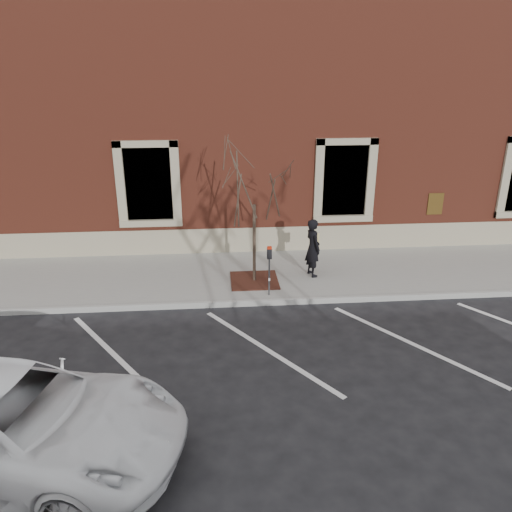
{
  "coord_description": "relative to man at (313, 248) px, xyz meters",
  "views": [
    {
      "loc": [
        -1.01,
        -11.46,
        5.72
      ],
      "look_at": [
        0.0,
        0.6,
        1.1
      ],
      "focal_mm": 35.0,
      "sensor_mm": 36.0,
      "label": 1
    }
  ],
  "objects": [
    {
      "name": "building_civic",
      "position": [
        -1.66,
        6.3,
        3.02
      ],
      "size": [
        40.0,
        8.62,
        8.0
      ],
      "color": "maroon",
      "rests_on": "ground"
    },
    {
      "name": "tree_grate",
      "position": [
        -1.66,
        -0.28,
        -0.81
      ],
      "size": [
        1.3,
        1.3,
        0.03
      ],
      "primitive_type": "cube",
      "color": "#451E16",
      "rests_on": "sidewalk_near"
    },
    {
      "name": "parking_meter",
      "position": [
        -1.36,
        -1.22,
        0.1
      ],
      "size": [
        0.12,
        0.09,
        1.34
      ],
      "rotation": [
        0.0,
        0.0,
        0.15
      ],
      "color": "#595B60",
      "rests_on": "sidewalk_near"
    },
    {
      "name": "man",
      "position": [
        0.0,
        0.0,
        0.0
      ],
      "size": [
        0.55,
        0.69,
        1.65
      ],
      "primitive_type": "imported",
      "rotation": [
        0.0,
        0.0,
        1.86
      ],
      "color": "black",
      "rests_on": "sidewalk_near"
    },
    {
      "name": "parking_stripes",
      "position": [
        -1.66,
        -3.64,
        -0.97
      ],
      "size": [
        28.0,
        4.4,
        0.01
      ],
      "primitive_type": null,
      "color": "silver",
      "rests_on": "ground"
    },
    {
      "name": "ground",
      "position": [
        -1.66,
        -1.44,
        -0.98
      ],
      "size": [
        120.0,
        120.0,
        0.0
      ],
      "primitive_type": "plane",
      "color": "#28282B",
      "rests_on": "ground"
    },
    {
      "name": "sapling",
      "position": [
        -1.66,
        -0.28,
        1.94
      ],
      "size": [
        2.38,
        2.38,
        3.96
      ],
      "color": "#3D2C25",
      "rests_on": "sidewalk_near"
    },
    {
      "name": "white_truck",
      "position": [
        -5.88,
        -6.53,
        -0.23
      ],
      "size": [
        5.81,
        3.69,
        1.49
      ],
      "primitive_type": "imported",
      "rotation": [
        0.0,
        0.0,
        1.33
      ],
      "color": "white",
      "rests_on": "ground"
    },
    {
      "name": "curb_near",
      "position": [
        -1.66,
        -1.49,
        -0.9
      ],
      "size": [
        40.0,
        0.12,
        0.15
      ],
      "primitive_type": "cube",
      "color": "#9E9E99",
      "rests_on": "ground"
    },
    {
      "name": "sidewalk_near",
      "position": [
        -1.66,
        0.31,
        -0.9
      ],
      "size": [
        40.0,
        3.5,
        0.15
      ],
      "primitive_type": "cube",
      "color": "gray",
      "rests_on": "ground"
    }
  ]
}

